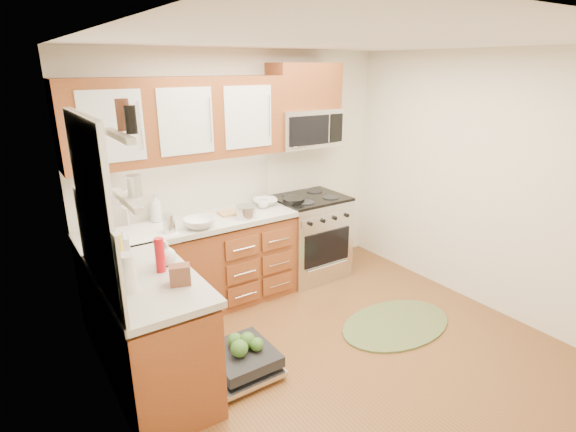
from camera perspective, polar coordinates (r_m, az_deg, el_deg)
floor at (r=4.04m, az=7.19°, el=-17.10°), size 3.50×3.50×0.00m
ceiling at (r=3.29m, az=9.07°, el=21.08°), size 3.50×3.50×0.00m
wall_back at (r=4.85m, az=-5.85°, el=5.47°), size 3.50×0.04×2.50m
wall_left at (r=2.70m, az=-21.18°, el=-6.68°), size 0.04×3.50×2.50m
wall_right at (r=4.77m, az=23.99°, el=3.72°), size 0.04×3.50×2.50m
base_cabinet_back at (r=4.58m, az=-11.77°, el=-6.63°), size 2.05×0.60×0.85m
base_cabinet_left at (r=3.60m, az=-16.88°, el=-14.51°), size 0.60×1.25×0.85m
countertop_back at (r=4.39m, az=-12.12°, el=-1.05°), size 2.07×0.64×0.05m
countertop_left at (r=3.38m, az=-17.48°, el=-7.68°), size 0.64×1.27×0.05m
backsplash_back at (r=4.56m, az=-13.79°, el=3.66°), size 2.05×0.02×0.57m
backsplash_left at (r=3.20m, az=-23.05°, el=-3.77°), size 0.02×1.25×0.57m
upper_cabinets at (r=4.29m, az=-13.71°, el=11.81°), size 2.05×0.35×0.75m
cabinet_over_mw at (r=4.94m, az=2.05°, el=16.17°), size 0.76×0.35×0.47m
range at (r=5.17m, az=2.78°, el=-2.61°), size 0.76×0.64×0.95m
microwave at (r=4.96m, az=2.17°, el=11.13°), size 0.76×0.38×0.40m
sink at (r=4.26m, az=-18.48°, el=-3.70°), size 0.62×0.50×0.26m
dishwasher at (r=3.78m, az=-6.35°, el=-17.94°), size 0.70×0.60×0.20m
window at (r=3.07m, az=-23.75°, el=1.97°), size 0.03×1.05×1.05m
window_blind at (r=3.01m, az=-24.10°, el=8.08°), size 0.02×0.96×0.40m
shelf_upper at (r=2.15m, az=-20.67°, el=9.51°), size 0.04×0.40×0.03m
shelf_lower at (r=2.22m, az=-19.79°, el=1.86°), size 0.04×0.40×0.03m
rug at (r=4.50m, az=13.54°, el=-13.21°), size 1.37×1.16×0.02m
skillet at (r=4.81m, az=0.71°, el=2.02°), size 0.26×0.26×0.04m
stock_pot at (r=4.40m, az=-5.39°, el=0.53°), size 0.25×0.25×0.12m
cutting_board at (r=4.56m, az=-7.06°, el=0.46°), size 0.29×0.20×0.02m
canister at (r=4.12m, az=-14.88°, el=-0.95°), size 0.13×0.13×0.17m
paper_towel_roll at (r=3.15m, az=-19.73°, el=-6.81°), size 0.16×0.16×0.26m
mustard_bottle at (r=3.55m, az=-20.80°, el=-4.22°), size 0.08×0.08×0.24m
red_bottle at (r=3.36m, az=-15.97°, el=-4.78°), size 0.08×0.08×0.26m
wooden_box at (r=3.16m, az=-13.57°, el=-7.27°), size 0.16×0.14×0.14m
blue_carton at (r=3.29m, az=-20.22°, el=-6.58°), size 0.11×0.07×0.17m
bowl_a at (r=4.81m, az=-2.92°, el=1.82°), size 0.34×0.34×0.06m
bowl_b at (r=4.20m, az=-11.22°, el=-0.89°), size 0.32×0.32×0.09m
cup at (r=4.69m, az=-3.18°, el=1.53°), size 0.14×0.14×0.09m
soap_bottle_a at (r=4.41m, az=-16.46°, el=1.02°), size 0.14×0.15×0.29m
soap_bottle_b at (r=3.77m, az=-20.17°, el=-3.11°), size 0.11×0.11×0.20m
soap_bottle_c at (r=3.47m, az=-15.22°, el=-4.55°), size 0.16×0.16×0.19m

